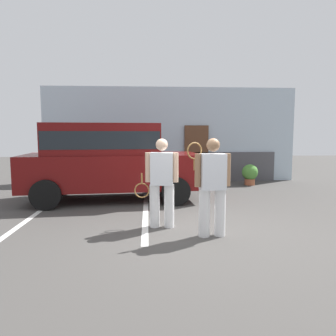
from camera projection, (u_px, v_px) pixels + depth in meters
The scene contains 8 objects.
ground_plane at pixel (196, 232), 5.79m from camera, with size 40.00×40.00×0.00m, color #423F3D.
parking_stripe_0 at pixel (36, 214), 7.06m from camera, with size 0.12×4.40×0.01m, color silver.
parking_stripe_1 at pixel (146, 212), 7.22m from camera, with size 0.12×4.40×0.01m, color silver.
house_frontage at pixel (171, 137), 12.00m from camera, with size 9.42×0.40×3.51m.
parked_suv at pixel (109, 158), 8.52m from camera, with size 4.74×2.48×2.05m.
tennis_player_man at pixel (162, 182), 6.02m from camera, with size 0.88×0.31×1.69m.
tennis_player_woman at pixel (212, 186), 5.47m from camera, with size 0.77×0.30×1.71m.
potted_plant_by_porch at pixel (250, 174), 11.10m from camera, with size 0.55×0.55×0.73m.
Camera 1 is at (-0.86, -5.59, 1.78)m, focal length 33.94 mm.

